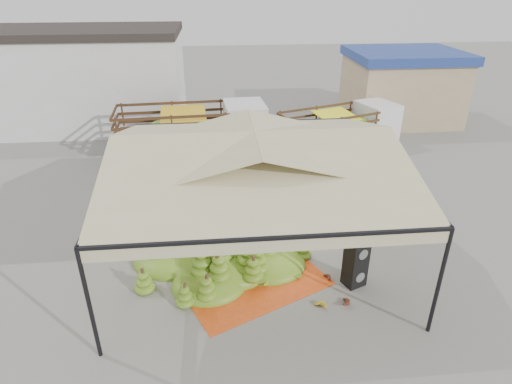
{
  "coord_description": "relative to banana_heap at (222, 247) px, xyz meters",
  "views": [
    {
      "loc": [
        -1.06,
        -11.52,
        7.97
      ],
      "look_at": [
        0.2,
        1.5,
        1.3
      ],
      "focal_mm": 30.0,
      "sensor_mm": 36.0,
      "label": 1
    }
  ],
  "objects": [
    {
      "name": "canopy_tent",
      "position": [
        1.05,
        0.68,
        2.71
      ],
      "size": [
        8.1,
        8.1,
        4.0
      ],
      "color": "black",
      "rests_on": "ground"
    },
    {
      "name": "hand_yellow_a",
      "position": [
        1.1,
        -1.16,
        -0.49
      ],
      "size": [
        0.54,
        0.46,
        0.22
      ],
      "primitive_type": "ellipsoid",
      "rotation": [
        0.0,
        0.0,
        0.16
      ],
      "color": "gold",
      "rests_on": "ground"
    },
    {
      "name": "truck_left",
      "position": [
        -0.9,
        9.23,
        0.91
      ],
      "size": [
        7.24,
        2.9,
        2.43
      ],
      "rotation": [
        0.0,
        0.0,
        0.07
      ],
      "color": "#493018",
      "rests_on": "ground"
    },
    {
      "name": "tarp_right",
      "position": [
        1.31,
        1.84,
        -0.59
      ],
      "size": [
        4.84,
        4.96,
        0.01
      ],
      "primitive_type": "cube",
      "rotation": [
        0.0,
        0.0,
        -0.33
      ],
      "color": "#D35613",
      "rests_on": "ground"
    },
    {
      "name": "hanging_bunches",
      "position": [
        2.4,
        1.11,
        2.03
      ],
      "size": [
        3.24,
        0.24,
        0.2
      ],
      "color": "#347217",
      "rests_on": "ground"
    },
    {
      "name": "building_tan",
      "position": [
        11.05,
        13.68,
        1.48
      ],
      "size": [
        6.3,
        5.3,
        4.1
      ],
      "color": "tan",
      "rests_on": "ground"
    },
    {
      "name": "hand_yellow_b",
      "position": [
        2.51,
        -2.29,
        -0.48
      ],
      "size": [
        0.64,
        0.64,
        0.23
      ],
      "primitive_type": "ellipsoid",
      "rotation": [
        0.0,
        0.0,
        0.76
      ],
      "color": "gold",
      "rests_on": "ground"
    },
    {
      "name": "hand_red_a",
      "position": [
        3.19,
        -2.16,
        -0.48
      ],
      "size": [
        0.57,
        0.51,
        0.22
      ],
      "primitive_type": "ellipsoid",
      "rotation": [
        0.0,
        0.0,
        -0.28
      ],
      "color": "#542613",
      "rests_on": "ground"
    },
    {
      "name": "vendor",
      "position": [
        1.5,
        4.4,
        0.17
      ],
      "size": [
        0.62,
        0.48,
        1.52
      ],
      "primitive_type": "imported",
      "rotation": [
        0.0,
        0.0,
        3.36
      ],
      "color": "gray",
      "rests_on": "ground"
    },
    {
      "name": "banana_heap",
      "position": [
        0.0,
        0.0,
        0.0
      ],
      "size": [
        6.58,
        5.9,
        1.19
      ],
      "primitive_type": "ellipsoid",
      "rotation": [
        0.0,
        0.0,
        -0.28
      ],
      "color": "#58841B",
      "rests_on": "ground"
    },
    {
      "name": "ground",
      "position": [
        1.05,
        0.68,
        -0.59
      ],
      "size": [
        90.0,
        90.0,
        0.0
      ],
      "primitive_type": "plane",
      "color": "slate",
      "rests_on": "ground"
    },
    {
      "name": "speaker_stack",
      "position": [
        3.73,
        -1.35,
        0.18
      ],
      "size": [
        0.71,
        0.67,
        1.55
      ],
      "rotation": [
        0.0,
        0.0,
        0.4
      ],
      "color": "black",
      "rests_on": "ground"
    },
    {
      "name": "hand_green",
      "position": [
        2.13,
        -0.89,
        -0.5
      ],
      "size": [
        0.51,
        0.49,
        0.18
      ],
      "primitive_type": "ellipsoid",
      "rotation": [
        0.0,
        0.0,
        -0.59
      ],
      "color": "#386F17",
      "rests_on": "ground"
    },
    {
      "name": "tarp_left",
      "position": [
        0.61,
        -0.47,
        -0.59
      ],
      "size": [
        5.24,
        5.15,
        0.01
      ],
      "primitive_type": "cube",
      "rotation": [
        0.0,
        0.0,
        0.44
      ],
      "color": "#EC5016",
      "rests_on": "ground"
    },
    {
      "name": "building_white",
      "position": [
        -8.95,
        14.68,
        2.12
      ],
      "size": [
        14.3,
        6.3,
        5.4
      ],
      "color": "silver",
      "rests_on": "ground"
    },
    {
      "name": "hand_red_b",
      "position": [
        2.97,
        -1.08,
        -0.5
      ],
      "size": [
        0.47,
        0.41,
        0.18
      ],
      "primitive_type": "ellipsoid",
      "rotation": [
        0.0,
        0.0,
        0.23
      ],
      "color": "#552713",
      "rests_on": "ground"
    },
    {
      "name": "truck_right",
      "position": [
        6.42,
        9.31,
        0.7
      ],
      "size": [
        6.48,
        4.06,
        2.11
      ],
      "rotation": [
        0.0,
        0.0,
        0.35
      ],
      "color": "#50371A",
      "rests_on": "ground"
    },
    {
      "name": "banana_leaves",
      "position": [
        -2.25,
        2.12,
        -0.59
      ],
      "size": [
        0.96,
        1.36,
        3.7
      ],
      "primitive_type": null,
      "color": "#2A6F1D",
      "rests_on": "ground"
    }
  ]
}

